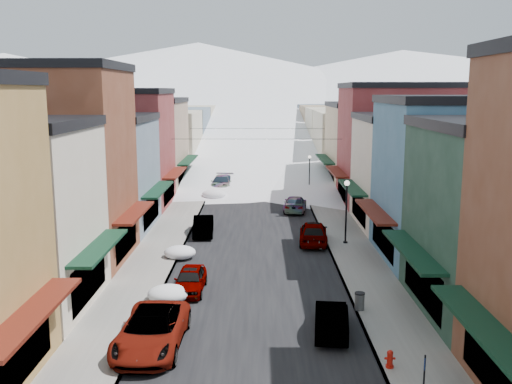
{
  "coord_description": "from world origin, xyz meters",
  "views": [
    {
      "loc": [
        0.24,
        -14.58,
        10.82
      ],
      "look_at": [
        0.0,
        29.45,
        2.93
      ],
      "focal_mm": 40.0,
      "sensor_mm": 36.0,
      "label": 1
    }
  ],
  "objects_px": {
    "car_white_suv": "(152,330)",
    "fire_hydrant": "(390,359)",
    "streetlamp_near": "(346,204)",
    "car_silver_sedan": "(190,280)",
    "trash_can": "(360,301)",
    "car_dark_hatch": "(203,226)",
    "car_green_sedan": "(331,319)"
  },
  "relations": [
    {
      "from": "car_white_suv",
      "to": "fire_hydrant",
      "type": "height_order",
      "value": "car_white_suv"
    },
    {
      "from": "streetlamp_near",
      "to": "fire_hydrant",
      "type": "bearing_deg",
      "value": -93.15
    },
    {
      "from": "car_silver_sedan",
      "to": "fire_hydrant",
      "type": "height_order",
      "value": "car_silver_sedan"
    },
    {
      "from": "car_white_suv",
      "to": "trash_can",
      "type": "bearing_deg",
      "value": 24.38
    },
    {
      "from": "car_silver_sedan",
      "to": "trash_can",
      "type": "distance_m",
      "value": 9.17
    },
    {
      "from": "fire_hydrant",
      "to": "streetlamp_near",
      "type": "distance_m",
      "value": 18.63
    },
    {
      "from": "car_dark_hatch",
      "to": "streetlamp_near",
      "type": "bearing_deg",
      "value": -18.46
    },
    {
      "from": "car_white_suv",
      "to": "streetlamp_near",
      "type": "bearing_deg",
      "value": 58.63
    },
    {
      "from": "car_dark_hatch",
      "to": "car_green_sedan",
      "type": "xyz_separation_m",
      "value": [
        7.47,
        -17.62,
        -0.02
      ]
    },
    {
      "from": "car_white_suv",
      "to": "car_green_sedan",
      "type": "relative_size",
      "value": 1.39
    },
    {
      "from": "car_dark_hatch",
      "to": "car_white_suv",
      "type": "bearing_deg",
      "value": -94.67
    },
    {
      "from": "fire_hydrant",
      "to": "trash_can",
      "type": "bearing_deg",
      "value": 91.44
    },
    {
      "from": "car_silver_sedan",
      "to": "fire_hydrant",
      "type": "relative_size",
      "value": 5.49
    },
    {
      "from": "car_silver_sedan",
      "to": "trash_can",
      "type": "bearing_deg",
      "value": -17.38
    },
    {
      "from": "fire_hydrant",
      "to": "streetlamp_near",
      "type": "height_order",
      "value": "streetlamp_near"
    },
    {
      "from": "car_white_suv",
      "to": "trash_can",
      "type": "height_order",
      "value": "car_white_suv"
    },
    {
      "from": "car_white_suv",
      "to": "car_dark_hatch",
      "type": "distance_m",
      "value": 19.2
    },
    {
      "from": "car_green_sedan",
      "to": "trash_can",
      "type": "height_order",
      "value": "car_green_sedan"
    },
    {
      "from": "car_dark_hatch",
      "to": "fire_hydrant",
      "type": "height_order",
      "value": "car_dark_hatch"
    },
    {
      "from": "car_dark_hatch",
      "to": "fire_hydrant",
      "type": "bearing_deg",
      "value": -69.92
    },
    {
      "from": "car_dark_hatch",
      "to": "trash_can",
      "type": "relative_size",
      "value": 4.9
    },
    {
      "from": "car_dark_hatch",
      "to": "streetlamp_near",
      "type": "height_order",
      "value": "streetlamp_near"
    },
    {
      "from": "car_dark_hatch",
      "to": "fire_hydrant",
      "type": "relative_size",
      "value": 5.92
    },
    {
      "from": "car_white_suv",
      "to": "car_silver_sedan",
      "type": "xyz_separation_m",
      "value": [
        0.8,
        6.91,
        -0.13
      ]
    },
    {
      "from": "car_green_sedan",
      "to": "streetlamp_near",
      "type": "distance_m",
      "value": 15.34
    },
    {
      "from": "car_white_suv",
      "to": "car_green_sedan",
      "type": "xyz_separation_m",
      "value": [
        7.8,
        1.58,
        -0.12
      ]
    },
    {
      "from": "car_white_suv",
      "to": "trash_can",
      "type": "relative_size",
      "value": 6.62
    },
    {
      "from": "streetlamp_near",
      "to": "car_silver_sedan",
      "type": "bearing_deg",
      "value": -135.89
    },
    {
      "from": "car_dark_hatch",
      "to": "car_green_sedan",
      "type": "bearing_deg",
      "value": -70.72
    },
    {
      "from": "car_green_sedan",
      "to": "trash_can",
      "type": "bearing_deg",
      "value": -118.88
    },
    {
      "from": "car_dark_hatch",
      "to": "trash_can",
      "type": "bearing_deg",
      "value": -62.59
    },
    {
      "from": "trash_can",
      "to": "streetlamp_near",
      "type": "xyz_separation_m",
      "value": [
        1.16,
        12.48,
        2.38
      ]
    }
  ]
}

